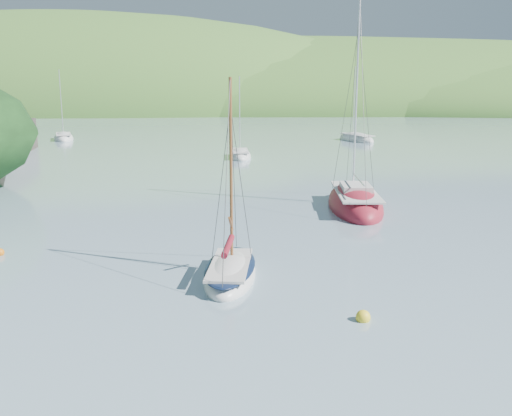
{
  "coord_description": "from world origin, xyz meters",
  "views": [
    {
      "loc": [
        -0.37,
        -16.69,
        7.44
      ],
      "look_at": [
        -0.45,
        8.0,
        2.07
      ],
      "focal_mm": 40.0,
      "sensor_mm": 36.0,
      "label": 1
    }
  ],
  "objects_px": {
    "sloop_red": "(355,204)",
    "distant_sloop_b": "(356,140)",
    "distant_sloop_a": "(240,156)",
    "daysailer_white": "(230,273)",
    "distant_sloop_c": "(64,139)"
  },
  "relations": [
    {
      "from": "sloop_red",
      "to": "distant_sloop_b",
      "type": "distance_m",
      "value": 43.09
    },
    {
      "from": "distant_sloop_a",
      "to": "distant_sloop_b",
      "type": "relative_size",
      "value": 0.85
    },
    {
      "from": "sloop_red",
      "to": "distant_sloop_a",
      "type": "bearing_deg",
      "value": 109.38
    },
    {
      "from": "daysailer_white",
      "to": "distant_sloop_c",
      "type": "relative_size",
      "value": 0.81
    },
    {
      "from": "daysailer_white",
      "to": "distant_sloop_c",
      "type": "xyz_separation_m",
      "value": [
        -25.49,
        56.74,
        -0.02
      ]
    },
    {
      "from": "distant_sloop_b",
      "to": "distant_sloop_c",
      "type": "height_order",
      "value": "distant_sloop_b"
    },
    {
      "from": "distant_sloop_b",
      "to": "distant_sloop_a",
      "type": "bearing_deg",
      "value": -152.35
    },
    {
      "from": "sloop_red",
      "to": "daysailer_white",
      "type": "bearing_deg",
      "value": -116.79
    },
    {
      "from": "daysailer_white",
      "to": "sloop_red",
      "type": "relative_size",
      "value": 0.61
    },
    {
      "from": "distant_sloop_a",
      "to": "distant_sloop_c",
      "type": "distance_m",
      "value": 31.29
    },
    {
      "from": "daysailer_white",
      "to": "distant_sloop_b",
      "type": "distance_m",
      "value": 57.21
    },
    {
      "from": "daysailer_white",
      "to": "distant_sloop_a",
      "type": "xyz_separation_m",
      "value": [
        -0.76,
        37.58,
        -0.04
      ]
    },
    {
      "from": "daysailer_white",
      "to": "distant_sloop_a",
      "type": "height_order",
      "value": "distant_sloop_a"
    },
    {
      "from": "distant_sloop_a",
      "to": "distant_sloop_c",
      "type": "height_order",
      "value": "distant_sloop_c"
    },
    {
      "from": "daysailer_white",
      "to": "distant_sloop_c",
      "type": "height_order",
      "value": "distant_sloop_c"
    }
  ]
}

